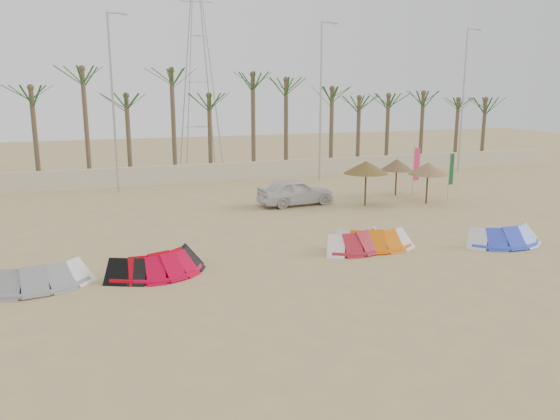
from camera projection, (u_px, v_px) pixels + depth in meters
name	position (u px, v px, depth m)	size (l,w,h in m)	color
ground	(339.00, 283.00, 18.46)	(120.00, 120.00, 0.00)	tan
boundary_wall	(204.00, 173.00, 38.56)	(60.00, 0.30, 1.30)	beige
palm_line	(207.00, 89.00, 38.91)	(52.00, 4.00, 7.70)	brown
lamp_b	(113.00, 100.00, 33.67)	(1.25, 0.14, 11.00)	#A5A8AD
lamp_c	(321.00, 99.00, 38.24)	(1.25, 0.14, 11.00)	#A5A8AD
lamp_d	(463.00, 98.00, 42.16)	(1.25, 0.14, 11.00)	#A5A8AD
pylon	(202.00, 170.00, 44.55)	(3.00, 3.00, 14.00)	#A5A8AD
kite_grey	(34.00, 274.00, 18.14)	(3.71, 1.92, 0.90)	gray
kite_red_left	(155.00, 260.00, 19.61)	(3.89, 2.49, 0.90)	#AD000A
kite_red_mid	(166.00, 262.00, 19.36)	(3.29, 2.34, 0.90)	#C00023
kite_red_right	(356.00, 239.00, 22.38)	(3.41, 2.18, 0.90)	#A81B2A
kite_orange	(369.00, 237.00, 22.67)	(3.60, 2.16, 0.90)	orange
kite_blue	(500.00, 234.00, 23.19)	(3.49, 1.66, 0.90)	blue
parasol_left	(366.00, 167.00, 30.37)	(2.52, 2.52, 2.54)	#4C331E
parasol_mid	(428.00, 169.00, 30.98)	(2.26, 2.26, 2.39)	#4C331E
parasol_right	(397.00, 165.00, 33.48)	(2.03, 2.03, 2.26)	#4C331E
flag_pink	(416.00, 166.00, 33.58)	(0.45, 0.04, 3.10)	#A5A8AD
flag_green	(452.00, 171.00, 32.45)	(0.44, 0.16, 2.87)	#A5A8AD
car	(296.00, 192.00, 30.93)	(1.77, 4.39, 1.50)	silver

